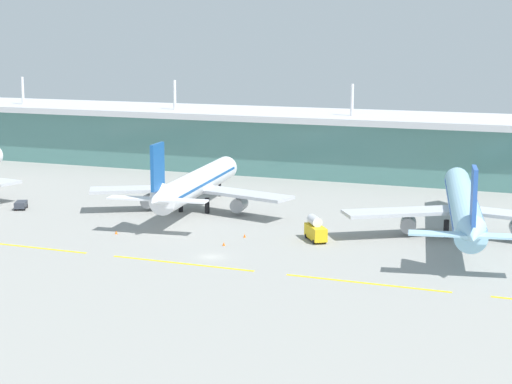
% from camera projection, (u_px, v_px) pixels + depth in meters
% --- Properties ---
extents(ground_plane, '(600.00, 600.00, 0.00)m').
position_uv_depth(ground_plane, '(212.00, 257.00, 159.29)').
color(ground_plane, gray).
extents(terminal_building, '(288.00, 34.00, 26.84)m').
position_uv_depth(terminal_building, '(356.00, 144.00, 250.63)').
color(terminal_building, slate).
rests_on(terminal_building, ground).
extents(airliner_near_middle, '(48.37, 58.80, 18.90)m').
position_uv_depth(airliner_near_middle, '(196.00, 184.00, 199.15)').
color(airliner_near_middle, white).
rests_on(airliner_near_middle, ground).
extents(airliner_far_middle, '(47.92, 70.99, 18.90)m').
position_uv_depth(airliner_far_middle, '(463.00, 205.00, 174.38)').
color(airliner_far_middle, '#9ED1EA').
rests_on(airliner_far_middle, ground).
extents(taxiway_stripe_mid_west, '(28.00, 0.70, 0.04)m').
position_uv_depth(taxiway_stripe_mid_west, '(24.00, 247.00, 166.95)').
color(taxiway_stripe_mid_west, yellow).
rests_on(taxiway_stripe_mid_west, ground).
extents(taxiway_stripe_centre, '(28.00, 0.70, 0.04)m').
position_uv_depth(taxiway_stripe_centre, '(182.00, 263.00, 154.63)').
color(taxiway_stripe_centre, yellow).
rests_on(taxiway_stripe_centre, ground).
extents(taxiway_stripe_mid_east, '(28.00, 0.70, 0.04)m').
position_uv_depth(taxiway_stripe_mid_east, '(366.00, 283.00, 142.31)').
color(taxiway_stripe_mid_east, yellow).
rests_on(taxiway_stripe_mid_east, ground).
extents(fuel_truck, '(6.32, 7.36, 4.95)m').
position_uv_depth(fuel_truck, '(315.00, 229.00, 171.48)').
color(fuel_truck, gold).
rests_on(fuel_truck, ground).
extents(pushback_tug, '(4.07, 5.01, 1.85)m').
position_uv_depth(pushback_tug, '(21.00, 205.00, 202.54)').
color(pushback_tug, '#333842').
rests_on(pushback_tug, ground).
extents(safety_cone_left_wingtip, '(0.56, 0.56, 0.70)m').
position_uv_depth(safety_cone_left_wingtip, '(116.00, 232.00, 177.49)').
color(safety_cone_left_wingtip, orange).
rests_on(safety_cone_left_wingtip, ground).
extents(safety_cone_nose_front, '(0.56, 0.56, 0.70)m').
position_uv_depth(safety_cone_nose_front, '(245.00, 236.00, 174.43)').
color(safety_cone_nose_front, orange).
rests_on(safety_cone_nose_front, ground).
extents(safety_cone_right_wingtip, '(0.56, 0.56, 0.70)m').
position_uv_depth(safety_cone_right_wingtip, '(224.00, 244.00, 167.68)').
color(safety_cone_right_wingtip, orange).
rests_on(safety_cone_right_wingtip, ground).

